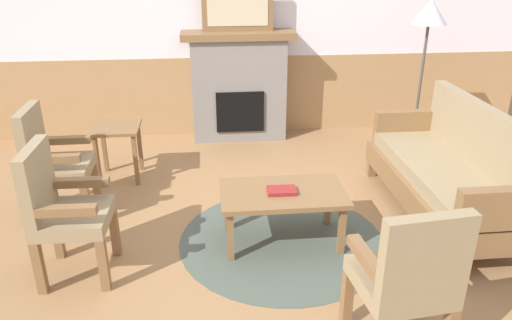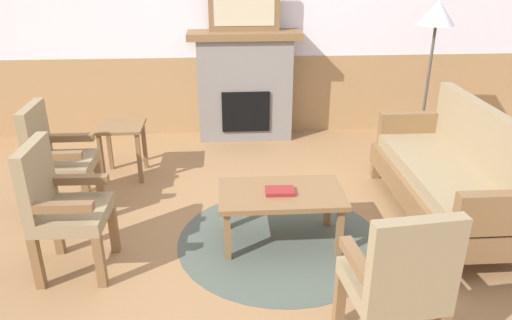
% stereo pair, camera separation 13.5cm
% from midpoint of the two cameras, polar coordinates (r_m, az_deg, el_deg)
% --- Properties ---
extents(ground_plane, '(14.00, 14.00, 0.00)m').
position_cam_midpoint_polar(ground_plane, '(3.98, -0.46, -9.32)').
color(ground_plane, '#997047').
extents(wall_back, '(7.20, 0.14, 2.70)m').
position_cam_midpoint_polar(wall_back, '(5.99, -2.96, 15.40)').
color(wall_back, white).
rests_on(wall_back, ground_plane).
extents(fireplace, '(1.30, 0.44, 1.28)m').
position_cam_midpoint_polar(fireplace, '(5.88, -2.69, 8.69)').
color(fireplace, gray).
rests_on(fireplace, ground_plane).
extents(framed_picture, '(0.80, 0.04, 0.56)m').
position_cam_midpoint_polar(framed_picture, '(5.71, -2.87, 17.52)').
color(framed_picture, brown).
rests_on(framed_picture, fireplace).
extents(couch, '(0.70, 1.80, 0.98)m').
position_cam_midpoint_polar(couch, '(4.43, 20.48, -1.46)').
color(couch, brown).
rests_on(couch, ground_plane).
extents(coffee_table, '(0.96, 0.56, 0.44)m').
position_cam_midpoint_polar(coffee_table, '(3.79, 2.11, -4.39)').
color(coffee_table, brown).
rests_on(coffee_table, ground_plane).
extents(round_rug, '(1.64, 1.64, 0.01)m').
position_cam_midpoint_polar(round_rug, '(3.98, 2.03, -9.26)').
color(round_rug, '#4C564C').
rests_on(round_rug, ground_plane).
extents(book_on_table, '(0.22, 0.15, 0.03)m').
position_cam_midpoint_polar(book_on_table, '(3.73, 1.97, -3.59)').
color(book_on_table, maroon).
rests_on(book_on_table, coffee_table).
extents(armchair_near_fireplace, '(0.48, 0.48, 0.98)m').
position_cam_midpoint_polar(armchair_near_fireplace, '(4.45, -23.56, 0.16)').
color(armchair_near_fireplace, brown).
rests_on(armchair_near_fireplace, ground_plane).
extents(armchair_by_window_left, '(0.49, 0.49, 0.98)m').
position_cam_midpoint_polar(armchair_by_window_left, '(3.62, -22.75, -5.06)').
color(armchair_by_window_left, brown).
rests_on(armchair_by_window_left, ground_plane).
extents(armchair_front_left, '(0.53, 0.53, 0.98)m').
position_cam_midpoint_polar(armchair_front_left, '(2.80, 15.95, -12.89)').
color(armchair_front_left, brown).
rests_on(armchair_front_left, ground_plane).
extents(side_table, '(0.44, 0.44, 0.55)m').
position_cam_midpoint_polar(side_table, '(5.03, -16.56, 2.51)').
color(side_table, brown).
rests_on(side_table, ground_plane).
extents(floor_lamp_by_couch, '(0.36, 0.36, 1.68)m').
position_cam_midpoint_polar(floor_lamp_by_couch, '(5.50, 18.79, 14.97)').
color(floor_lamp_by_couch, '#332D28').
rests_on(floor_lamp_by_couch, ground_plane).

